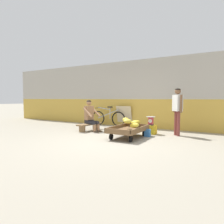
% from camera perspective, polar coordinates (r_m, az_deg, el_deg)
% --- Properties ---
extents(ground_plane, '(80.00, 80.00, 0.00)m').
position_cam_1_polar(ground_plane, '(5.64, -0.15, -8.46)').
color(ground_plane, gray).
extents(back_wall, '(16.00, 0.30, 2.80)m').
position_cam_1_polar(back_wall, '(8.38, 10.98, 5.13)').
color(back_wall, gold).
rests_on(back_wall, ground).
extents(banana_cart, '(0.85, 1.45, 0.36)m').
position_cam_1_polar(banana_cart, '(6.18, 4.65, -5.13)').
color(banana_cart, brown).
rests_on(banana_cart, ground).
extents(banana_pile, '(0.86, 1.19, 0.26)m').
position_cam_1_polar(banana_pile, '(6.26, 5.60, -2.98)').
color(banana_pile, gold).
rests_on(banana_pile, banana_cart).
extents(low_bench, '(0.37, 1.12, 0.27)m').
position_cam_1_polar(low_bench, '(7.58, -6.50, -3.78)').
color(low_bench, olive).
rests_on(low_bench, ground).
extents(vendor_seated, '(0.72, 0.56, 1.14)m').
position_cam_1_polar(vendor_seated, '(7.48, -6.08, -1.05)').
color(vendor_seated, '#9E704C').
rests_on(vendor_seated, ground).
extents(plastic_crate, '(0.36, 0.28, 0.30)m').
position_cam_1_polar(plastic_crate, '(6.97, 10.91, -4.91)').
color(plastic_crate, gold).
rests_on(plastic_crate, ground).
extents(weighing_scale, '(0.30, 0.30, 0.29)m').
position_cam_1_polar(weighing_scale, '(6.93, 10.94, -2.43)').
color(weighing_scale, '#28282D').
rests_on(weighing_scale, plastic_crate).
extents(bicycle_near_left, '(1.66, 0.48, 0.86)m').
position_cam_1_polar(bicycle_near_left, '(8.88, -1.16, -1.64)').
color(bicycle_near_left, black).
rests_on(bicycle_near_left, ground).
extents(sign_board, '(0.70, 0.22, 0.88)m').
position_cam_1_polar(sign_board, '(8.68, 3.50, -1.21)').
color(sign_board, '#C6B289').
rests_on(sign_board, ground).
extents(customer_adult, '(0.37, 0.38, 1.53)m').
position_cam_1_polar(customer_adult, '(6.78, 18.09, 1.54)').
color(customer_adult, brown).
rests_on(customer_adult, ground).
extents(shopping_bag, '(0.18, 0.12, 0.24)m').
position_cam_1_polar(shopping_bag, '(6.46, 10.03, -5.86)').
color(shopping_bag, '#3370B7').
rests_on(shopping_bag, ground).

